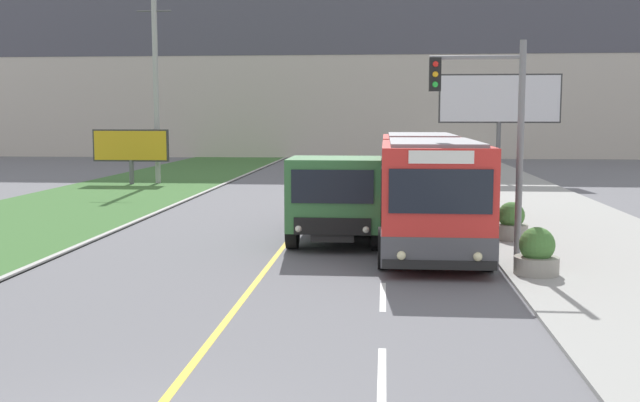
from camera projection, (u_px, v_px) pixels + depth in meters
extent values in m
cube|color=silver|center=(382.00, 375.00, 10.42)|extent=(0.12, 2.40, 0.01)
cube|color=silver|center=(383.00, 296.00, 14.97)|extent=(0.12, 2.40, 0.01)
cube|color=silver|center=(383.00, 254.00, 19.53)|extent=(0.12, 2.40, 0.01)
cube|color=silver|center=(384.00, 228.00, 24.08)|extent=(0.12, 2.40, 0.01)
cube|color=silver|center=(384.00, 210.00, 28.63)|extent=(0.12, 2.40, 0.01)
cube|color=silver|center=(384.00, 197.00, 33.19)|extent=(0.12, 2.40, 0.01)
cube|color=silver|center=(384.00, 187.00, 37.74)|extent=(0.12, 2.40, 0.01)
cube|color=silver|center=(384.00, 179.00, 42.29)|extent=(0.12, 2.40, 0.01)
cube|color=silver|center=(384.00, 173.00, 46.84)|extent=(0.12, 2.40, 0.01)
cube|color=beige|center=(355.00, 16.00, 65.70)|extent=(80.00, 8.00, 24.64)
cube|color=#4C4C56|center=(353.00, 2.00, 61.65)|extent=(80.00, 0.04, 8.62)
cube|color=red|center=(432.00, 195.00, 18.94)|extent=(2.52, 5.76, 2.62)
cube|color=#4C4C51|center=(431.00, 233.00, 19.05)|extent=(2.54, 5.78, 0.70)
cube|color=black|center=(432.00, 180.00, 18.90)|extent=(2.55, 5.30, 0.92)
cube|color=gray|center=(433.00, 142.00, 18.79)|extent=(2.14, 5.18, 0.08)
cube|color=red|center=(420.00, 175.00, 25.53)|extent=(2.52, 5.76, 2.62)
cube|color=#4C4C51|center=(419.00, 203.00, 25.64)|extent=(2.54, 5.78, 0.70)
cube|color=black|center=(420.00, 163.00, 25.49)|extent=(2.55, 5.30, 0.92)
cube|color=gray|center=(420.00, 135.00, 25.38)|extent=(2.14, 5.18, 0.08)
cube|color=#474747|center=(425.00, 184.00, 22.24)|extent=(2.32, 0.90, 2.41)
cube|color=black|center=(441.00, 191.00, 16.03)|extent=(2.22, 0.04, 0.96)
cube|color=black|center=(439.00, 265.00, 16.20)|extent=(2.47, 0.06, 0.20)
sphere|color=#F4EAB2|center=(401.00, 255.00, 16.24)|extent=(0.20, 0.20, 0.20)
sphere|color=#F4EAB2|center=(478.00, 257.00, 16.10)|extent=(0.20, 0.20, 0.20)
cube|color=white|center=(441.00, 157.00, 15.95)|extent=(1.39, 0.04, 0.28)
cylinder|color=black|center=(384.00, 248.00, 17.57)|extent=(0.28, 1.00, 1.00)
cylinder|color=black|center=(487.00, 250.00, 17.37)|extent=(0.28, 1.00, 1.00)
cylinder|color=black|center=(384.00, 226.00, 20.99)|extent=(0.28, 1.00, 1.00)
cylinder|color=black|center=(471.00, 228.00, 20.79)|extent=(0.28, 1.00, 1.00)
cylinder|color=black|center=(384.00, 204.00, 26.33)|extent=(0.28, 1.00, 1.00)
cylinder|color=black|center=(453.00, 205.00, 26.12)|extent=(0.28, 1.00, 1.00)
cube|color=black|center=(340.00, 221.00, 22.55)|extent=(1.12, 6.67, 0.20)
cube|color=#38753D|center=(335.00, 193.00, 20.26)|extent=(2.48, 2.28, 1.92)
cube|color=black|center=(332.00, 187.00, 19.08)|extent=(2.11, 0.04, 0.86)
cube|color=black|center=(332.00, 226.00, 19.19)|extent=(1.99, 0.06, 0.44)
sphere|color=silver|center=(299.00, 229.00, 19.26)|extent=(0.18, 0.18, 0.18)
sphere|color=silver|center=(366.00, 230.00, 19.11)|extent=(0.18, 0.18, 0.18)
cube|color=slate|center=(342.00, 210.00, 23.79)|extent=(2.36, 4.14, 0.12)
cube|color=slate|center=(307.00, 194.00, 23.83)|extent=(0.12, 4.14, 1.13)
cube|color=slate|center=(378.00, 195.00, 23.63)|extent=(0.12, 4.14, 1.13)
cube|color=slate|center=(339.00, 202.00, 21.74)|extent=(2.36, 0.12, 1.13)
cube|color=slate|center=(346.00, 188.00, 25.72)|extent=(2.36, 0.12, 1.13)
cube|color=slate|center=(339.00, 178.00, 21.66)|extent=(2.36, 0.12, 0.24)
cylinder|color=black|center=(293.00, 230.00, 20.24)|extent=(0.30, 1.04, 1.04)
cylinder|color=black|center=(377.00, 231.00, 20.05)|extent=(0.30, 1.04, 1.04)
cylinder|color=black|center=(307.00, 211.00, 24.10)|extent=(0.30, 1.04, 1.04)
cylinder|color=black|center=(378.00, 212.00, 23.90)|extent=(0.30, 1.04, 1.04)
cylinder|color=#9E9E99|center=(156.00, 87.00, 39.12)|extent=(0.28, 0.28, 10.20)
cylinder|color=#4C4C4C|center=(154.00, 11.00, 38.68)|extent=(1.80, 0.08, 0.08)
cylinder|color=slate|center=(520.00, 154.00, 17.98)|extent=(0.16, 0.16, 5.38)
cylinder|color=slate|center=(476.00, 57.00, 17.81)|extent=(2.20, 0.10, 0.10)
cube|color=black|center=(435.00, 75.00, 17.94)|extent=(0.28, 0.24, 0.80)
sphere|color=red|center=(436.00, 64.00, 17.79)|extent=(0.14, 0.14, 0.14)
sphere|color=orange|center=(435.00, 74.00, 17.81)|extent=(0.14, 0.14, 0.14)
sphere|color=green|center=(435.00, 84.00, 17.84)|extent=(0.14, 0.14, 0.14)
cylinder|color=#59595B|center=(498.00, 152.00, 40.33)|extent=(0.24, 0.24, 3.27)
cube|color=#333333|center=(500.00, 99.00, 40.00)|extent=(6.45, 0.20, 2.61)
cube|color=silver|center=(500.00, 99.00, 39.89)|extent=(6.29, 0.02, 2.45)
cylinder|color=#59595B|center=(132.00, 172.00, 39.11)|extent=(0.24, 0.24, 1.29)
cube|color=#333333|center=(131.00, 145.00, 38.95)|extent=(4.01, 0.20, 1.67)
cube|color=gold|center=(130.00, 145.00, 38.84)|extent=(3.85, 0.02, 1.51)
cylinder|color=gray|center=(536.00, 266.00, 16.64)|extent=(0.99, 0.99, 0.40)
sphere|color=#477A38|center=(537.00, 245.00, 16.59)|extent=(0.79, 0.79, 0.79)
cylinder|color=gray|center=(511.00, 232.00, 21.32)|extent=(0.95, 0.95, 0.44)
sphere|color=#477A38|center=(511.00, 215.00, 21.27)|extent=(0.76, 0.76, 0.76)
cylinder|color=gray|center=(486.00, 211.00, 26.03)|extent=(0.89, 0.89, 0.40)
sphere|color=#477A38|center=(486.00, 199.00, 25.98)|extent=(0.71, 0.71, 0.71)
cylinder|color=gray|center=(469.00, 196.00, 30.73)|extent=(0.91, 0.91, 0.44)
sphere|color=#477A38|center=(469.00, 185.00, 30.68)|extent=(0.72, 0.72, 0.72)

